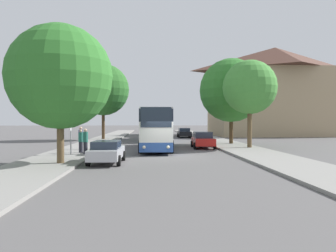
% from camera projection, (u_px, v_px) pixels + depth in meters
% --- Properties ---
extents(ground_plane, '(300.00, 300.00, 0.00)m').
position_uv_depth(ground_plane, '(165.00, 157.00, 22.84)').
color(ground_plane, '#565454').
rests_on(ground_plane, ground).
extents(sidewalk_left, '(4.00, 120.00, 0.15)m').
position_uv_depth(sidewalk_left, '(63.00, 157.00, 22.45)').
color(sidewalk_left, gray).
rests_on(sidewalk_left, ground_plane).
extents(sidewalk_right, '(4.00, 120.00, 0.15)m').
position_uv_depth(sidewalk_right, '(263.00, 155.00, 23.22)').
color(sidewalk_right, gray).
rests_on(sidewalk_right, ground_plane).
extents(building_right_background, '(20.98, 13.98, 15.17)m').
position_uv_depth(building_right_background, '(275.00, 91.00, 56.42)').
color(building_right_background, tan).
rests_on(building_right_background, ground_plane).
extents(bus_front, '(2.86, 10.87, 3.54)m').
position_uv_depth(bus_front, '(156.00, 128.00, 28.69)').
color(bus_front, '#2D519E').
rests_on(bus_front, ground_plane).
extents(bus_middle, '(2.89, 10.99, 3.25)m').
position_uv_depth(bus_middle, '(153.00, 127.00, 42.04)').
color(bus_middle, silver).
rests_on(bus_middle, ground_plane).
extents(bus_rear, '(3.02, 11.21, 3.28)m').
position_uv_depth(bus_rear, '(151.00, 125.00, 56.85)').
color(bus_rear, silver).
rests_on(bus_rear, ground_plane).
extents(parked_car_left_curb, '(1.98, 4.21, 1.35)m').
position_uv_depth(parked_car_left_curb, '(107.00, 151.00, 19.53)').
color(parked_car_left_curb, '#B7B7BC').
rests_on(parked_car_left_curb, ground_plane).
extents(parked_car_right_near, '(2.10, 4.34, 1.51)m').
position_uv_depth(parked_car_right_near, '(203.00, 140.00, 30.44)').
color(parked_car_right_near, red).
rests_on(parked_car_right_near, ground_plane).
extents(parked_car_right_far, '(2.08, 4.65, 1.44)m').
position_uv_depth(parked_car_right_far, '(184.00, 132.00, 49.58)').
color(parked_car_right_far, black).
rests_on(parked_car_right_far, ground_plane).
extents(bus_stop_sign, '(0.08, 0.45, 2.34)m').
position_uv_depth(bus_stop_sign, '(71.00, 134.00, 23.11)').
color(bus_stop_sign, gray).
rests_on(bus_stop_sign, sidewalk_left).
extents(pedestrian_waiting_near, '(0.36, 0.36, 1.73)m').
position_uv_depth(pedestrian_waiting_near, '(81.00, 141.00, 24.50)').
color(pedestrian_waiting_near, '#23232D').
rests_on(pedestrian_waiting_near, sidewalk_left).
extents(pedestrian_waiting_far, '(0.36, 0.36, 1.83)m').
position_uv_depth(pedestrian_waiting_far, '(85.00, 141.00, 23.45)').
color(pedestrian_waiting_far, '#23232D').
rests_on(pedestrian_waiting_far, sidewalk_left).
extents(pedestrian_walking_back, '(0.36, 0.36, 1.89)m').
position_uv_depth(pedestrian_walking_back, '(81.00, 138.00, 27.21)').
color(pedestrian_walking_back, '#23232D').
rests_on(pedestrian_walking_back, sidewalk_left).
extents(tree_left_near, '(5.92, 5.92, 7.84)m').
position_uv_depth(tree_left_near, '(60.00, 77.00, 18.49)').
color(tree_left_near, brown).
rests_on(tree_left_near, sidewalk_left).
extents(tree_left_far, '(6.74, 6.74, 9.82)m').
position_uv_depth(tree_left_far, '(103.00, 90.00, 42.71)').
color(tree_left_far, '#47331E').
rests_on(tree_left_far, sidewalk_left).
extents(tree_right_near, '(6.65, 6.65, 8.90)m').
position_uv_depth(tree_right_near, '(231.00, 90.00, 34.24)').
color(tree_right_near, '#47331E').
rests_on(tree_right_near, sidewalk_right).
extents(tree_right_mid, '(4.84, 4.84, 7.84)m').
position_uv_depth(tree_right_mid, '(250.00, 87.00, 29.31)').
color(tree_right_mid, brown).
rests_on(tree_right_mid, sidewalk_right).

